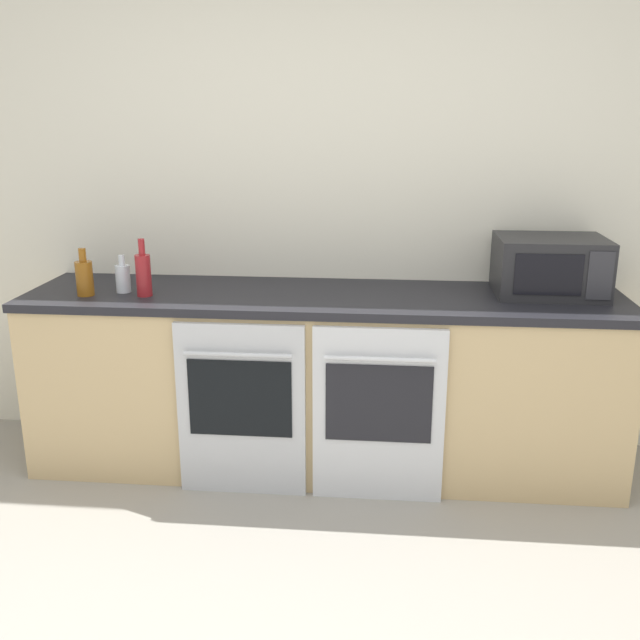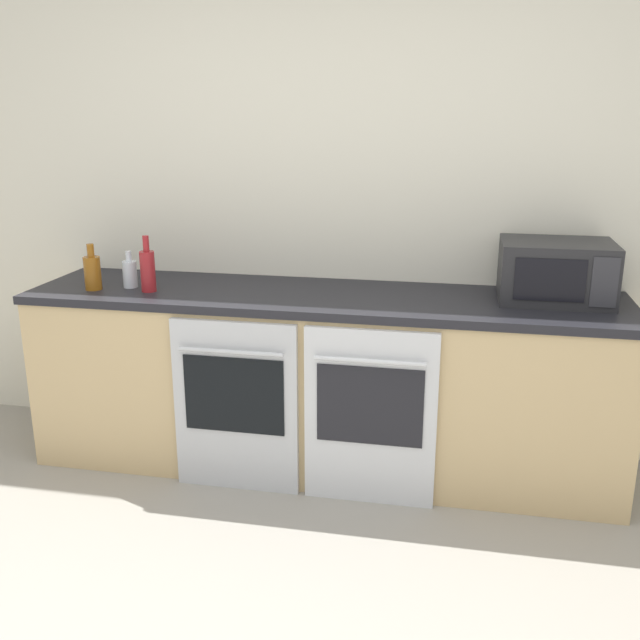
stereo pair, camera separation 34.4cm
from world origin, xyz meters
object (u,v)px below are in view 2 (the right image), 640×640
(microwave, at_px, (556,271))
(bottle_amber, at_px, (92,272))
(bottle_clear, at_px, (130,273))
(bottle_red, at_px, (148,270))
(oven_left, at_px, (235,406))
(oven_right, at_px, (370,417))

(microwave, height_order, bottle_amber, microwave)
(bottle_clear, height_order, bottle_red, bottle_red)
(bottle_red, bearing_deg, microwave, 6.22)
(bottle_clear, bearing_deg, bottle_amber, -153.32)
(microwave, bearing_deg, oven_left, -162.98)
(bottle_red, relative_size, bottle_amber, 1.21)
(oven_left, bearing_deg, bottle_red, 155.49)
(oven_left, bearing_deg, bottle_amber, 165.07)
(microwave, height_order, bottle_clear, microwave)
(oven_right, height_order, bottle_red, bottle_red)
(bottle_clear, relative_size, bottle_amber, 0.80)
(oven_right, relative_size, bottle_clear, 4.55)
(oven_left, xyz_separation_m, bottle_clear, (-0.62, 0.28, 0.53))
(oven_left, bearing_deg, bottle_clear, 155.22)
(bottle_red, height_order, bottle_amber, bottle_red)
(bottle_amber, bearing_deg, microwave, 5.90)
(oven_right, relative_size, bottle_red, 3.03)
(oven_left, xyz_separation_m, oven_right, (0.62, 0.00, 0.00))
(bottle_red, distance_m, bottle_amber, 0.28)
(oven_right, bearing_deg, bottle_clear, 167.08)
(bottle_clear, bearing_deg, microwave, 4.15)
(oven_right, bearing_deg, oven_left, 180.00)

